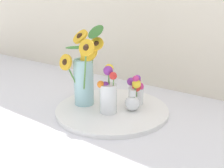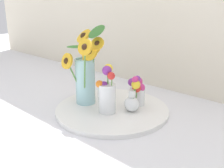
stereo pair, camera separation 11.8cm
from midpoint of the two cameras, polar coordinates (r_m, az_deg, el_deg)
ground_plane at (r=1.19m, az=0.72°, el=-6.84°), size 6.00×6.00×0.00m
serving_tray at (r=1.22m, az=2.77°, el=-5.61°), size 0.52×0.52×0.02m
mason_jar_sunflowers at (r=1.22m, az=-3.04°, el=2.56°), size 0.25×0.19×0.37m
vase_small_center at (r=1.14m, az=1.87°, el=-2.00°), size 0.09×0.08×0.22m
vase_bulb_right at (r=1.17m, az=7.55°, el=-2.81°), size 0.07×0.09×0.16m
vase_small_back at (r=1.24m, az=8.21°, el=-1.66°), size 0.07×0.09×0.13m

